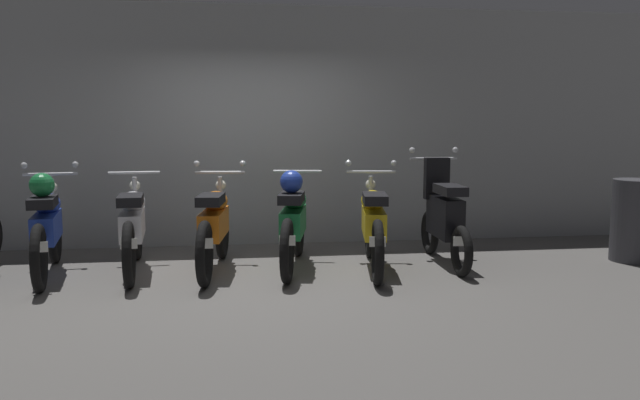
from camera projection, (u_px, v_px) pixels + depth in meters
name	position (u px, v px, depth m)	size (l,w,h in m)	color
ground_plane	(256.00, 279.00, 6.38)	(80.00, 80.00, 0.00)	#565451
back_wall	(249.00, 127.00, 8.16)	(16.00, 0.30, 3.05)	gray
motorbike_slot_0	(47.00, 226.00, 6.45)	(0.58, 1.94, 1.15)	black
motorbike_slot_1	(133.00, 226.00, 6.63)	(0.56, 1.95, 1.03)	black
motorbike_slot_2	(214.00, 225.00, 6.67)	(0.59, 1.95, 1.15)	black
motorbike_slot_3	(293.00, 220.00, 6.80)	(0.61, 1.93, 1.08)	black
motorbike_slot_4	(373.00, 224.00, 6.76)	(0.58, 1.94, 1.15)	black
motorbike_slot_5	(444.00, 217.00, 7.03)	(0.59, 1.68, 1.29)	black
trash_bin	(636.00, 220.00, 7.17)	(0.52, 0.52, 0.94)	#38383D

